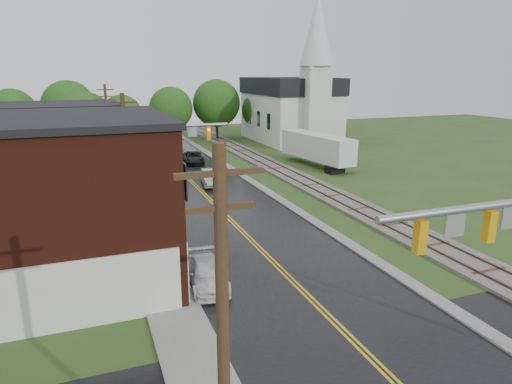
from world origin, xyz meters
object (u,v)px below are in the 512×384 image
sedan_silver (211,177)px  suv_dark (194,158)px  brick_building (18,206)px  semi_trailer (317,147)px  church (293,103)px  tree_left_e (88,122)px  utility_pole_c (108,124)px  traffic_signal_near (505,239)px  utility_pole_b (127,160)px  utility_pole_a (223,340)px  tree_left_c (33,134)px  traffic_signal_far (165,142)px  pickup_white (207,274)px

sedan_silver → suv_dark: bearing=93.0°
brick_building → suv_dark: size_ratio=3.00×
brick_building → semi_trailer: (27.35, 21.36, -2.02)m
semi_trailer → sedan_silver: bearing=-161.6°
church → tree_left_e: church is taller
brick_building → utility_pole_c: bearing=78.9°
traffic_signal_near → utility_pole_b: utility_pole_b is taller
utility_pole_a → tree_left_c: utility_pole_a is taller
traffic_signal_near → tree_left_e: tree_left_e is taller
church → traffic_signal_far: church is taller
traffic_signal_far → brick_building: bearing=-126.9°
traffic_signal_near → brick_building: bearing=140.8°
suv_dark → traffic_signal_far: bearing=-102.5°
tree_left_c → pickup_white: (9.68, -27.97, -3.88)m
brick_building → pickup_white: 9.53m
utility_pole_a → utility_pole_c: 44.00m
traffic_signal_near → utility_pole_a: (-10.27, -2.00, -0.25)m
suv_dark → tree_left_c: bearing=-162.8°
church → utility_pole_b: church is taller
utility_pole_a → suv_dark: 43.78m
church → utility_pole_a: 60.06m
traffic_signal_far → pickup_white: (-0.70, -15.07, -4.34)m
traffic_signal_far → utility_pole_a: bearing=-97.0°
brick_building → tree_left_c: size_ratio=1.87×
traffic_signal_near → sedan_silver: 30.26m
church → pickup_white: size_ratio=4.59×
utility_pole_c → tree_left_e: 2.79m
church → tree_left_e: bearing=-164.8°
traffic_signal_far → semi_trailer: size_ratio=0.65×
church → suv_dark: bearing=-148.0°
utility_pole_c → sedan_silver: bearing=-55.9°
brick_building → tree_left_c: (-1.36, 24.90, 0.36)m
suv_dark → traffic_signal_near: bearing=-80.7°
church → utility_pole_c: bearing=-160.0°
church → tree_left_c: size_ratio=2.61×
utility_pole_c → utility_pole_b: bearing=-90.0°
sedan_silver → pickup_white: (-5.57, -19.96, -0.10)m
semi_trailer → tree_left_e: bearing=158.1°
traffic_signal_far → utility_pole_b: utility_pole_b is taller
traffic_signal_near → sedan_silver: size_ratio=1.64×
tree_left_c → utility_pole_b: bearing=-68.5°
brick_building → utility_pole_a: utility_pole_a is taller
traffic_signal_far → utility_pole_b: 6.01m
utility_pole_b → pickup_white: (2.63, -10.07, -4.09)m
brick_building → church: 50.58m
tree_left_e → suv_dark: tree_left_e is taller
traffic_signal_far → pickup_white: size_ratio=1.68×
utility_pole_a → semi_trailer: (21.66, 36.36, -2.59)m
tree_left_e → pickup_white: size_ratio=1.87×
tree_left_c → semi_trailer: tree_left_c is taller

